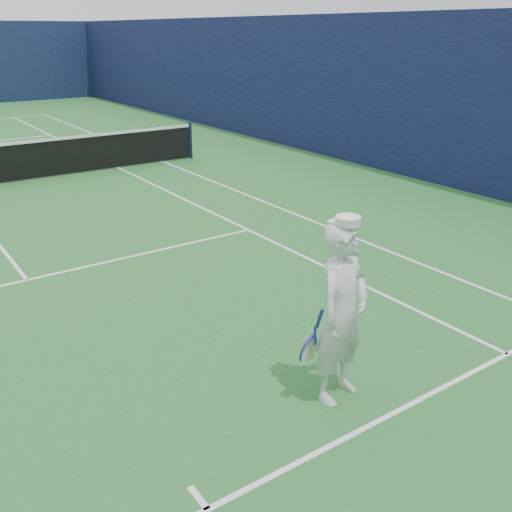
# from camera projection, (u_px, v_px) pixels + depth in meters

# --- Properties ---
(tennis_player) EXTENTS (0.87, 0.62, 1.97)m
(tennis_player) POSITION_uv_depth(u_px,v_px,m) (342.00, 313.00, 5.66)
(tennis_player) COLOR white
(tennis_player) RESTS_ON ground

